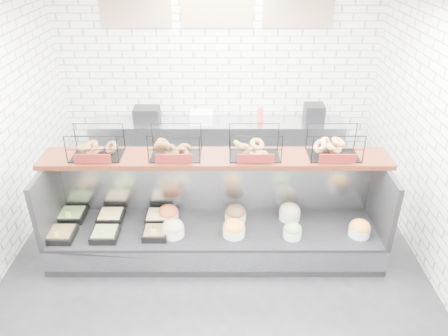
{
  "coord_description": "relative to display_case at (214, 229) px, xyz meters",
  "views": [
    {
      "loc": [
        0.1,
        -4.03,
        3.6
      ],
      "look_at": [
        0.1,
        0.45,
        1.14
      ],
      "focal_mm": 35.0,
      "sensor_mm": 36.0,
      "label": 1
    }
  ],
  "objects": [
    {
      "name": "ground",
      "position": [
        0.02,
        -0.34,
        -0.33
      ],
      "size": [
        5.5,
        5.5,
        0.0
      ],
      "primitive_type": "plane",
      "color": "black",
      "rests_on": "ground"
    },
    {
      "name": "room_shell",
      "position": [
        0.02,
        0.26,
        1.73
      ],
      "size": [
        5.02,
        5.51,
        3.01
      ],
      "color": "white",
      "rests_on": "ground"
    },
    {
      "name": "display_case",
      "position": [
        0.0,
        0.0,
        0.0
      ],
      "size": [
        4.0,
        0.9,
        1.2
      ],
      "color": "black",
      "rests_on": "ground"
    },
    {
      "name": "bagel_shelf",
      "position": [
        0.02,
        0.18,
        1.04
      ],
      "size": [
        4.1,
        0.5,
        0.4
      ],
      "color": "#3D170D",
      "rests_on": "display_case"
    },
    {
      "name": "prep_counter",
      "position": [
        0.02,
        2.09,
        0.14
      ],
      "size": [
        4.0,
        0.6,
        1.2
      ],
      "color": "#93969B",
      "rests_on": "ground"
    }
  ]
}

